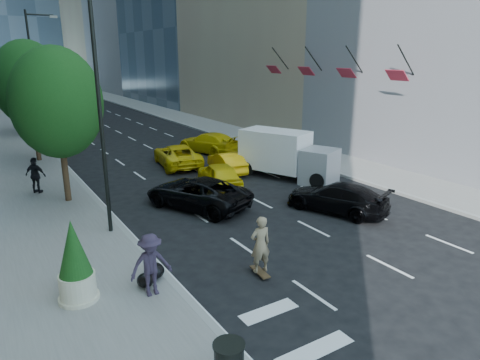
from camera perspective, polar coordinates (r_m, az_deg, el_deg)
ground at (r=18.06m, az=7.32°, el=-7.09°), size 160.00×160.00×0.00m
sidewalk_right at (r=47.97m, az=-6.18°, el=7.80°), size 4.00×120.00×0.15m
lamp_near at (r=17.32m, az=-17.82°, el=11.19°), size 2.13×0.22×10.00m
lamp_far at (r=35.01m, az=-25.54°, el=12.65°), size 2.13×0.22×10.00m
tree_near at (r=22.10m, az=-23.21°, el=9.42°), size 4.20×4.20×7.46m
tree_mid at (r=31.96m, az=-26.31°, el=11.44°), size 4.50×4.50×7.99m
tree_far at (r=44.93m, az=-28.13°, el=11.28°), size 3.90×3.90×6.92m
traffic_signal at (r=52.97m, az=-27.93°, el=11.38°), size 2.48×0.53×5.20m
facade_flags at (r=31.14m, az=11.50°, el=14.29°), size 1.85×13.30×2.05m
skateboarder at (r=14.36m, az=2.72°, el=-9.07°), size 0.76×0.54×1.97m
black_sedan_lincoln at (r=20.73m, az=-5.71°, el=-1.71°), size 4.47×5.89×1.49m
black_sedan_mercedes at (r=20.59m, az=12.78°, el=-2.30°), size 3.55×5.21×1.40m
taxi_a at (r=23.78m, az=-2.77°, el=0.68°), size 2.58×4.51×1.44m
taxi_b at (r=26.94m, az=-1.76°, el=2.38°), size 1.91×4.01×1.27m
taxi_c at (r=28.76m, az=-8.36°, el=3.29°), size 3.25×5.53×1.44m
taxi_d at (r=32.52m, az=-4.18°, el=5.00°), size 3.61×5.64×1.52m
city_bus at (r=47.12m, az=-22.92°, el=8.37°), size 7.37×11.71×3.24m
box_truck at (r=25.71m, az=6.17°, el=3.40°), size 4.19×6.17×2.79m
pedestrian_b at (r=24.71m, az=-25.59°, el=0.57°), size 1.14×1.09×1.90m
pedestrian_c at (r=13.25m, az=-11.80°, el=-11.02°), size 1.30×0.79×1.97m
planter_shrub at (r=13.50m, az=-21.14°, el=-10.25°), size 1.05×1.05×2.53m
garbage_bags at (r=14.29m, az=-11.76°, el=-12.22°), size 1.03×0.99×0.51m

